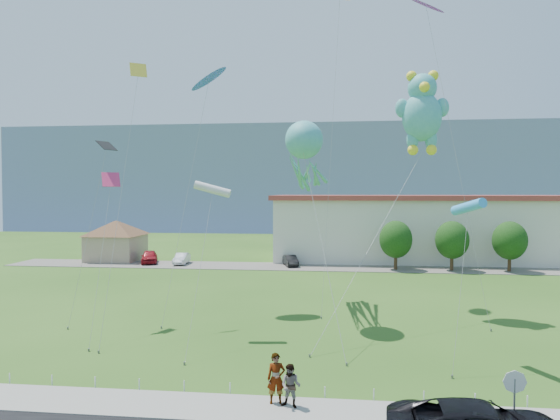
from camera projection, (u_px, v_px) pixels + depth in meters
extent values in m
plane|color=#294F16|center=(258.00, 384.00, 22.27)|extent=(160.00, 160.00, 0.00)
cube|color=gray|center=(247.00, 409.00, 19.53)|extent=(80.00, 2.50, 0.10)
cube|color=#59544C|center=(306.00, 267.00, 57.03)|extent=(70.00, 6.00, 0.06)
cube|color=gray|center=(324.00, 179.00, 141.01)|extent=(160.00, 50.00, 25.00)
cube|color=tan|center=(116.00, 248.00, 62.62)|extent=(6.00, 6.00, 3.20)
pyramid|color=brown|center=(116.00, 228.00, 62.54)|extent=(9.20, 9.20, 1.80)
cube|color=beige|center=(515.00, 230.00, 62.94)|extent=(60.00, 14.00, 7.60)
cube|color=#993732|center=(516.00, 198.00, 62.80)|extent=(61.00, 15.00, 0.60)
cylinder|color=slate|center=(514.00, 411.00, 17.00)|extent=(0.07, 0.07, 2.20)
cylinder|color=red|center=(515.00, 382.00, 16.97)|extent=(0.76, 0.04, 0.76)
cylinder|color=white|center=(515.00, 382.00, 16.95)|extent=(0.80, 0.02, 0.80)
cylinder|color=white|center=(10.00, 379.00, 22.19)|extent=(0.05, 0.05, 0.50)
cylinder|color=white|center=(52.00, 381.00, 21.97)|extent=(0.05, 0.05, 0.50)
cylinder|color=white|center=(95.00, 382.00, 21.75)|extent=(0.05, 0.05, 0.50)
cylinder|color=white|center=(139.00, 384.00, 21.52)|extent=(0.05, 0.05, 0.50)
cylinder|color=white|center=(184.00, 386.00, 21.30)|extent=(0.05, 0.05, 0.50)
cylinder|color=white|center=(230.00, 388.00, 21.08)|extent=(0.05, 0.05, 0.50)
cylinder|color=white|center=(277.00, 391.00, 20.86)|extent=(0.05, 0.05, 0.50)
cylinder|color=white|center=(325.00, 393.00, 20.63)|extent=(0.05, 0.05, 0.50)
cylinder|color=white|center=(374.00, 395.00, 20.41)|extent=(0.05, 0.05, 0.50)
cylinder|color=white|center=(424.00, 397.00, 20.19)|extent=(0.05, 0.05, 0.50)
cylinder|color=white|center=(475.00, 399.00, 19.97)|extent=(0.05, 0.05, 0.50)
cylinder|color=white|center=(527.00, 402.00, 19.74)|extent=(0.05, 0.05, 0.50)
cylinder|color=#3F2B19|center=(396.00, 260.00, 54.88)|extent=(0.36, 0.36, 2.20)
ellipsoid|color=#14380F|center=(396.00, 239.00, 54.80)|extent=(3.60, 3.60, 4.14)
cylinder|color=#3F2B19|center=(452.00, 261.00, 54.22)|extent=(0.36, 0.36, 2.20)
ellipsoid|color=#14380F|center=(452.00, 240.00, 54.14)|extent=(3.60, 3.60, 4.14)
cylinder|color=#3F2B19|center=(509.00, 262.00, 53.55)|extent=(0.36, 0.36, 2.20)
ellipsoid|color=#14380F|center=(510.00, 240.00, 53.47)|extent=(3.60, 3.60, 4.14)
imported|color=gray|center=(276.00, 378.00, 19.94)|extent=(0.81, 0.61, 2.01)
imported|color=gray|center=(291.00, 386.00, 19.55)|extent=(0.96, 0.84, 1.70)
imported|color=maroon|center=(149.00, 257.00, 59.96)|extent=(3.15, 4.84, 1.53)
imported|color=silver|center=(182.00, 259.00, 59.18)|extent=(1.64, 3.96, 1.27)
imported|color=black|center=(290.00, 261.00, 57.70)|extent=(2.30, 3.93, 1.22)
ellipsoid|color=teal|center=(304.00, 140.00, 32.36)|extent=(2.47, 3.21, 2.47)
sphere|color=white|center=(296.00, 134.00, 31.44)|extent=(0.39, 0.39, 0.39)
sphere|color=white|center=(310.00, 134.00, 31.34)|extent=(0.39, 0.39, 0.39)
cylinder|color=slate|center=(347.00, 364.00, 24.53)|extent=(0.10, 0.10, 0.16)
cylinder|color=gray|center=(322.00, 244.00, 27.96)|extent=(2.66, 7.04, 11.02)
ellipsoid|color=teal|center=(422.00, 117.00, 35.12)|extent=(2.76, 2.35, 3.45)
sphere|color=teal|center=(422.00, 88.00, 35.05)|extent=(2.02, 2.02, 2.02)
sphere|color=yellow|center=(412.00, 76.00, 35.11)|extent=(0.74, 0.74, 0.74)
sphere|color=yellow|center=(433.00, 76.00, 34.94)|extent=(0.74, 0.74, 0.74)
sphere|color=yellow|center=(424.00, 87.00, 34.21)|extent=(0.74, 0.74, 0.74)
ellipsoid|color=teal|center=(402.00, 108.00, 35.25)|extent=(0.96, 0.68, 1.34)
ellipsoid|color=teal|center=(442.00, 107.00, 34.95)|extent=(0.96, 0.68, 1.34)
ellipsoid|color=teal|center=(412.00, 140.00, 35.25)|extent=(0.85, 0.74, 1.38)
ellipsoid|color=teal|center=(431.00, 140.00, 35.11)|extent=(0.85, 0.74, 1.38)
sphere|color=yellow|center=(413.00, 150.00, 35.06)|extent=(0.74, 0.74, 0.74)
sphere|color=yellow|center=(431.00, 150.00, 34.92)|extent=(0.74, 0.74, 0.74)
cylinder|color=slate|center=(310.00, 356.00, 25.81)|extent=(0.10, 0.10, 0.16)
cylinder|color=gray|center=(374.00, 238.00, 30.51)|extent=(7.37, 10.71, 11.18)
cube|color=#D93064|center=(111.00, 179.00, 32.04)|extent=(1.29, 1.29, 0.86)
cylinder|color=slate|center=(89.00, 350.00, 26.78)|extent=(0.10, 0.10, 0.16)
cylinder|color=gray|center=(101.00, 258.00, 29.41)|extent=(1.24, 5.51, 9.04)
cube|color=black|center=(107.00, 146.00, 32.87)|extent=(1.29, 1.29, 0.86)
cylinder|color=slate|center=(68.00, 328.00, 31.05)|extent=(0.10, 0.10, 0.16)
cylinder|color=gray|center=(88.00, 235.00, 31.97)|extent=(1.56, 2.44, 11.28)
cone|color=purple|center=(426.00, 5.00, 34.95)|extent=(1.80, 1.33, 1.33)
cylinder|color=slate|center=(491.00, 330.00, 30.61)|extent=(0.10, 0.10, 0.16)
cylinder|color=gray|center=(456.00, 158.00, 32.78)|extent=(3.29, 4.80, 21.38)
cone|color=blue|center=(209.00, 78.00, 37.20)|extent=(1.80, 1.33, 1.33)
cylinder|color=slate|center=(161.00, 327.00, 31.23)|extent=(0.10, 0.10, 0.16)
cylinder|color=gray|center=(187.00, 193.00, 34.22)|extent=(1.41, 6.78, 16.72)
cylinder|color=silver|center=(212.00, 189.00, 29.94)|extent=(0.50, 2.25, 0.87)
cylinder|color=slate|center=(184.00, 363.00, 24.65)|extent=(0.10, 0.10, 0.16)
cylinder|color=gray|center=(200.00, 269.00, 27.30)|extent=(0.07, 5.65, 8.39)
cylinder|color=#35A2F0|center=(468.00, 207.00, 24.87)|extent=(0.50, 2.25, 0.87)
cylinder|color=slate|center=(452.00, 377.00, 22.87)|extent=(0.10, 0.10, 0.16)
cylinder|color=gray|center=(461.00, 290.00, 23.87)|extent=(1.27, 2.45, 7.47)
cylinder|color=slate|center=(321.00, 318.00, 33.69)|extent=(0.10, 0.10, 0.16)
cylinder|color=gray|center=(331.00, 142.00, 36.96)|extent=(1.25, 7.59, 24.29)
cube|color=gold|center=(138.00, 70.00, 33.76)|extent=(1.29, 1.29, 0.86)
cylinder|color=slate|center=(99.00, 352.00, 26.46)|extent=(0.10, 0.10, 0.16)
cylinder|color=gray|center=(121.00, 195.00, 30.11)|extent=(0.87, 7.87, 16.50)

